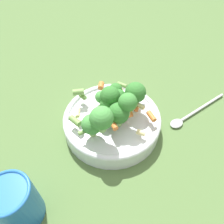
# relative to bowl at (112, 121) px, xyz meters

# --- Properties ---
(ground_plane) EXTENTS (3.00, 3.00, 0.00)m
(ground_plane) POSITION_rel_bowl_xyz_m (0.00, 0.00, -0.02)
(ground_plane) COLOR #4C6B38
(bowl) EXTENTS (0.23, 0.23, 0.05)m
(bowl) POSITION_rel_bowl_xyz_m (0.00, 0.00, 0.00)
(bowl) COLOR silver
(bowl) RESTS_ON ground_plane
(pasta_salad) EXTENTS (0.18, 0.21, 0.09)m
(pasta_salad) POSITION_rel_bowl_xyz_m (0.01, 0.01, 0.07)
(pasta_salad) COLOR #8CB766
(pasta_salad) RESTS_ON bowl
(cup) EXTENTS (0.08, 0.08, 0.10)m
(cup) POSITION_rel_bowl_xyz_m (0.24, -0.09, 0.03)
(cup) COLOR #2366B2
(cup) RESTS_ON ground_plane
(spoon) EXTENTS (0.17, 0.13, 0.01)m
(spoon) POSITION_rel_bowl_xyz_m (-0.09, 0.18, -0.02)
(spoon) COLOR silver
(spoon) RESTS_ON ground_plane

